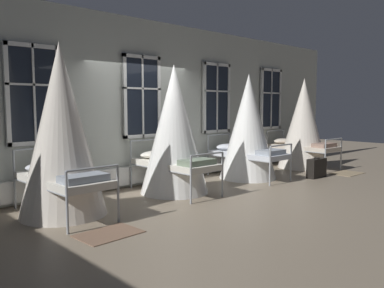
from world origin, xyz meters
name	(u,v)px	position (x,y,z in m)	size (l,w,h in m)	color
ground	(177,193)	(0.00, 0.00, 0.00)	(26.17, 26.17, 0.00)	gray
back_wall_with_windows	(139,103)	(0.00, 1.18, 1.71)	(14.09, 0.10, 3.43)	#B2B7AD
window_bank	(143,140)	(0.00, 1.06, 0.94)	(9.85, 0.10, 2.62)	black
cot_second	(61,132)	(-2.25, 0.04, 1.26)	(1.30, 1.83, 2.60)	#9EA3A8
cot_third	(174,131)	(0.02, 0.09, 1.18)	(1.30, 1.81, 2.43)	#9EA3A8
cot_fourth	(248,128)	(2.22, 0.07, 1.16)	(1.30, 1.82, 2.38)	#9EA3A8
cot_fifth	(303,125)	(4.51, 0.05, 1.16)	(1.30, 1.83, 2.38)	#9EA3A8
rug_second	(109,234)	(-2.23, -1.22, 0.01)	(0.80, 0.56, 0.01)	brown
rug_fifth	(347,173)	(4.46, -1.22, 0.01)	(0.80, 0.56, 0.01)	#8E7A5B
suitcase_dark	(317,168)	(3.43, -0.98, 0.22)	(0.56, 0.22, 0.47)	black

